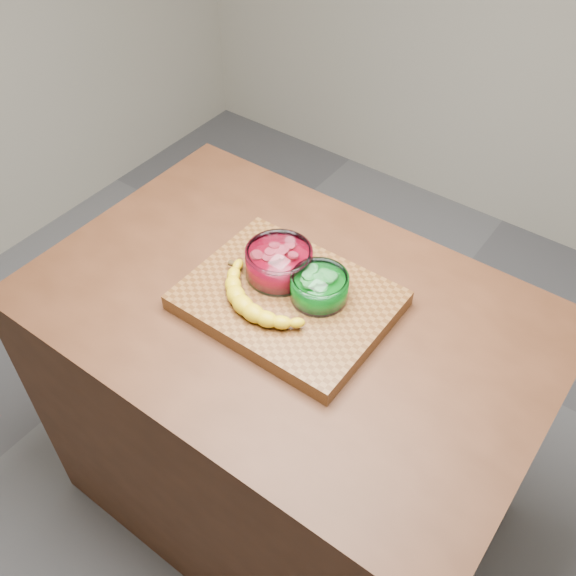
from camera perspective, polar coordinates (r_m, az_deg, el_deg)
The scene contains 6 objects.
ground at distance 2.21m, azimuth -0.00°, elevation -17.75°, with size 3.50×3.50×0.00m, color #5B5B60.
counter at distance 1.82m, azimuth -0.00°, elevation -11.34°, with size 1.20×0.80×0.90m, color #482715.
cutting_board at distance 1.45m, azimuth -0.00°, elevation -1.11°, with size 0.45×0.35×0.04m, color brown.
bowl_red at distance 1.46m, azimuth -0.81°, elevation 2.26°, with size 0.15×0.15×0.07m.
bowl_green at distance 1.41m, azimuth 2.79°, elevation 0.10°, with size 0.13×0.13×0.06m.
banana at distance 1.41m, azimuth -2.36°, elevation -0.80°, with size 0.28×0.16×0.04m, color gold, non-canonical shape.
Camera 1 is at (0.59, -0.81, 1.97)m, focal length 40.00 mm.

